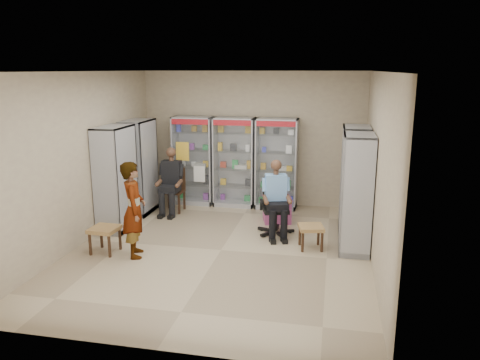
% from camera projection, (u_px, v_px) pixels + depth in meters
% --- Properties ---
extents(floor, '(6.00, 6.00, 0.00)m').
position_uv_depth(floor, '(221.00, 250.00, 8.05)').
color(floor, tan).
rests_on(floor, ground).
extents(room_shell, '(5.02, 6.02, 3.01)m').
position_uv_depth(room_shell, '(220.00, 137.00, 7.59)').
color(room_shell, '#BBAC8B').
rests_on(room_shell, ground).
extents(cabinet_back_left, '(0.90, 0.50, 2.00)m').
position_uv_depth(cabinet_back_left, '(194.00, 161.00, 10.67)').
color(cabinet_back_left, '#BBBDC3').
rests_on(cabinet_back_left, floor).
extents(cabinet_back_mid, '(0.90, 0.50, 2.00)m').
position_uv_depth(cabinet_back_mid, '(234.00, 162.00, 10.48)').
color(cabinet_back_mid, silver).
rests_on(cabinet_back_mid, floor).
extents(cabinet_back_right, '(0.90, 0.50, 2.00)m').
position_uv_depth(cabinet_back_right, '(277.00, 164.00, 10.30)').
color(cabinet_back_right, '#A0A1A7').
rests_on(cabinet_back_right, floor).
extents(cabinet_right_far, '(0.90, 0.50, 2.00)m').
position_uv_depth(cabinet_right_far, '(354.00, 179.00, 8.91)').
color(cabinet_right_far, '#A7A8AE').
rests_on(cabinet_right_far, floor).
extents(cabinet_right_near, '(0.90, 0.50, 2.00)m').
position_uv_depth(cabinet_right_near, '(356.00, 193.00, 7.86)').
color(cabinet_right_near, '#B7B9BF').
rests_on(cabinet_right_near, floor).
extents(cabinet_left_far, '(0.90, 0.50, 2.00)m').
position_uv_depth(cabinet_left_far, '(139.00, 167.00, 9.96)').
color(cabinet_left_far, '#A0A3A7').
rests_on(cabinet_left_far, floor).
extents(cabinet_left_near, '(0.90, 0.50, 2.00)m').
position_uv_depth(cabinet_left_near, '(116.00, 179.00, 8.91)').
color(cabinet_left_near, silver).
rests_on(cabinet_left_near, floor).
extents(wooden_chair, '(0.42, 0.42, 0.94)m').
position_uv_depth(wooden_chair, '(173.00, 190.00, 10.14)').
color(wooden_chair, black).
rests_on(wooden_chair, floor).
extents(seated_customer, '(0.44, 0.60, 1.34)m').
position_uv_depth(seated_customer, '(172.00, 182.00, 10.05)').
color(seated_customer, black).
rests_on(seated_customer, floor).
extents(office_chair, '(0.72, 0.72, 1.06)m').
position_uv_depth(office_chair, '(276.00, 207.00, 8.74)').
color(office_chair, black).
rests_on(office_chair, floor).
extents(seated_shopkeeper, '(0.60, 0.71, 1.35)m').
position_uv_depth(seated_shopkeeper, '(275.00, 200.00, 8.66)').
color(seated_shopkeeper, '#62A2C3').
rests_on(seated_shopkeeper, floor).
extents(pink_trunk, '(0.64, 0.62, 0.51)m').
position_uv_depth(pink_trunk, '(277.00, 209.00, 9.51)').
color(pink_trunk, '#A6426E').
rests_on(pink_trunk, floor).
extents(tea_glass, '(0.07, 0.07, 0.11)m').
position_uv_depth(tea_glass, '(280.00, 194.00, 9.48)').
color(tea_glass, '#5E2308').
rests_on(tea_glass, pink_trunk).
extents(woven_stool_a, '(0.49, 0.49, 0.41)m').
position_uv_depth(woven_stool_a, '(311.00, 237.00, 8.08)').
color(woven_stool_a, '#A67646').
rests_on(woven_stool_a, floor).
extents(woven_stool_b, '(0.47, 0.47, 0.45)m').
position_uv_depth(woven_stool_b, '(105.00, 240.00, 7.91)').
color(woven_stool_b, '#AF764A').
rests_on(woven_stool_b, floor).
extents(standing_man, '(0.57, 0.68, 1.60)m').
position_uv_depth(standing_man, '(134.00, 210.00, 7.64)').
color(standing_man, gray).
rests_on(standing_man, floor).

